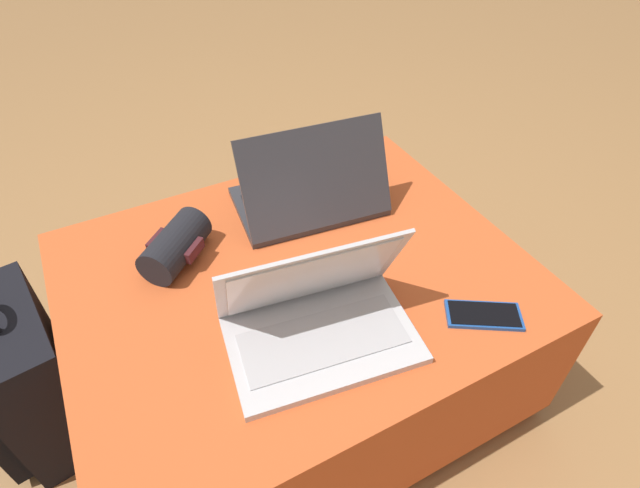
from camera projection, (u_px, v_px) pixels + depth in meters
name	position (u px, v px, depth m)	size (l,w,h in m)	color
ground_plane	(301.00, 374.00, 1.33)	(14.00, 14.00, 0.00)	#9E7042
ottoman	(299.00, 328.00, 1.20)	(0.97, 0.78, 0.39)	maroon
laptop_near	(318.00, 318.00, 0.92)	(0.37, 0.27, 0.22)	silver
laptop_far	(310.00, 193.00, 1.20)	(0.37, 0.27, 0.23)	#333338
cell_phone	(484.00, 315.00, 0.98)	(0.16, 0.13, 0.01)	#1E4C9E
backpack	(29.00, 380.00, 1.11)	(0.23, 0.33, 0.45)	black
wrist_brace	(176.00, 245.00, 1.07)	(0.18, 0.18, 0.08)	black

